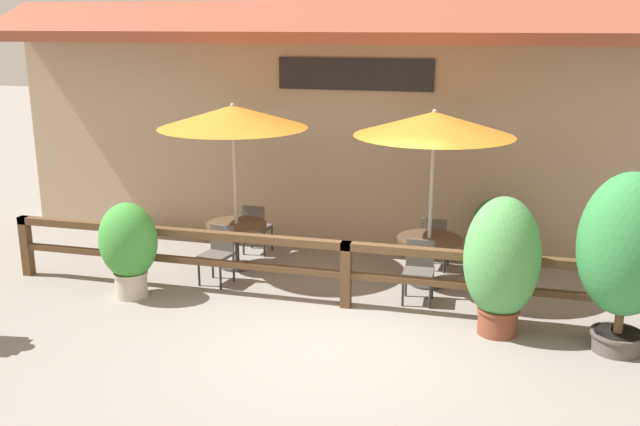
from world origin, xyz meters
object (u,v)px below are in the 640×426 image
at_px(chair_near_wallside, 256,226).
at_px(chair_middle_wallside, 435,240).
at_px(chair_middle_streetside, 419,268).
at_px(potted_plant_small_flowering, 128,245).
at_px(chair_near_streetside, 218,251).
at_px(dining_table_middle, 429,247).
at_px(patio_umbrella_near, 233,117).
at_px(dining_table_near, 237,232).
at_px(potted_plant_entrance_palm, 493,228).
at_px(potted_plant_tall_tropical, 627,250).
at_px(potted_plant_corner_fern, 502,262).
at_px(patio_umbrella_middle, 434,124).

bearing_deg(chair_near_wallside, chair_middle_wallside, -179.18).
xyz_separation_m(chair_middle_streetside, potted_plant_small_flowering, (-4.05, -0.90, 0.28)).
distance_m(chair_near_streetside, dining_table_middle, 3.19).
height_order(patio_umbrella_near, dining_table_near, patio_umbrella_near).
relative_size(chair_near_wallside, chair_middle_streetside, 1.00).
xyz_separation_m(dining_table_middle, chair_middle_wallside, (0.02, 0.70, -0.10)).
bearing_deg(potted_plant_small_flowering, potted_plant_entrance_palm, 30.17).
bearing_deg(potted_plant_entrance_palm, chair_near_streetside, -152.92).
distance_m(dining_table_middle, chair_middle_streetside, 0.71).
relative_size(chair_near_streetside, chair_near_wallside, 1.00).
relative_size(chair_middle_wallside, potted_plant_tall_tropical, 0.40).
distance_m(chair_middle_streetside, potted_plant_tall_tropical, 2.83).
height_order(chair_near_streetside, potted_plant_corner_fern, potted_plant_corner_fern).
relative_size(patio_umbrella_near, patio_umbrella_middle, 1.00).
bearing_deg(potted_plant_entrance_palm, dining_table_middle, -124.64).
bearing_deg(dining_table_middle, potted_plant_small_flowering, -158.70).
xyz_separation_m(dining_table_near, potted_plant_corner_fern, (4.15, -1.54, 0.37)).
xyz_separation_m(patio_umbrella_middle, potted_plant_corner_fern, (1.06, -1.54, -1.49)).
bearing_deg(chair_middle_streetside, potted_plant_tall_tropical, -22.93).
distance_m(potted_plant_tall_tropical, potted_plant_entrance_palm, 3.46).
bearing_deg(dining_table_middle, chair_middle_wallside, 88.73).
height_order(dining_table_near, dining_table_middle, same).
bearing_deg(potted_plant_corner_fern, potted_plant_entrance_palm, 93.12).
bearing_deg(chair_middle_wallside, chair_near_streetside, 28.17).
height_order(potted_plant_small_flowering, potted_plant_entrance_palm, potted_plant_small_flowering).
height_order(chair_near_wallside, chair_middle_wallside, same).
xyz_separation_m(chair_near_wallside, potted_plant_tall_tropical, (5.49, -2.42, 0.79)).
distance_m(patio_umbrella_near, dining_table_near, 1.85).
xyz_separation_m(dining_table_middle, potted_plant_entrance_palm, (0.91, 1.31, -0.01)).
bearing_deg(chair_near_wallside, patio_umbrella_near, 86.05).
height_order(patio_umbrella_near, patio_umbrella_middle, same).
height_order(chair_middle_streetside, potted_plant_tall_tropical, potted_plant_tall_tropical).
bearing_deg(chair_near_streetside, dining_table_near, 98.19).
xyz_separation_m(chair_near_streetside, potted_plant_small_flowering, (-1.00, -0.86, 0.28)).
distance_m(chair_near_wallside, potted_plant_tall_tropical, 6.05).
bearing_deg(potted_plant_corner_fern, potted_plant_small_flowering, -179.37).
relative_size(chair_near_wallside, dining_table_middle, 0.90).
height_order(patio_umbrella_near, potted_plant_small_flowering, patio_umbrella_near).
height_order(chair_middle_wallside, potted_plant_entrance_palm, potted_plant_entrance_palm).
bearing_deg(chair_middle_streetside, patio_umbrella_near, 165.45).
relative_size(dining_table_near, dining_table_middle, 1.00).
height_order(chair_middle_streetside, potted_plant_entrance_palm, potted_plant_entrance_palm).
bearing_deg(dining_table_near, patio_umbrella_middle, 0.06).
bearing_deg(chair_middle_wallside, potted_plant_entrance_palm, -141.93).
xyz_separation_m(dining_table_near, chair_middle_streetside, (3.03, -0.69, -0.10)).
bearing_deg(potted_plant_small_flowering, dining_table_middle, 21.30).
height_order(dining_table_near, potted_plant_small_flowering, potted_plant_small_flowering).
height_order(dining_table_near, patio_umbrella_middle, patio_umbrella_middle).
distance_m(potted_plant_small_flowering, potted_plant_tall_tropical, 6.60).
distance_m(potted_plant_small_flowering, potted_plant_entrance_palm, 5.80).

